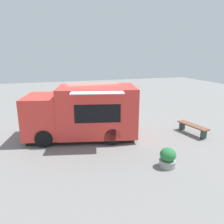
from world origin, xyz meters
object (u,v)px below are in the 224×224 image
Objects in this scene: planter_flowering_near at (39,107)px; planter_flowering_far at (168,158)px; person_customer at (116,102)px; plaza_bench at (193,127)px; food_truck at (84,113)px.

planter_flowering_near is 9.54m from planter_flowering_far.
person_customer is 9.03m from planter_flowering_far.
planter_flowering_far is 0.41× the size of plaza_bench.
plaza_bench is (-1.25, -5.06, -0.79)m from food_truck.
food_truck reaches higher than planter_flowering_far.
food_truck is 6.57× the size of planter_flowering_near.
food_truck is 5.35m from planter_flowering_near.
plaza_bench is at bearing -49.93° from planter_flowering_far.
planter_flowering_near is 1.15× the size of planter_flowering_far.
person_customer is at bearing -32.33° from food_truck.
person_customer is at bearing 14.42° from plaza_bench.
planter_flowering_far is at bearing 172.75° from person_customer.
planter_flowering_near is (-0.44, 5.43, 0.11)m from person_customer.
planter_flowering_near reaches higher than plaza_bench.
planter_flowering_near is at bearing 26.74° from planter_flowering_far.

